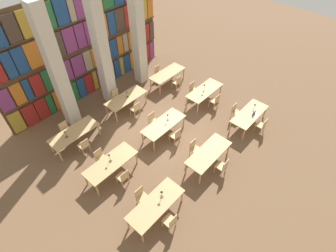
{
  "coord_description": "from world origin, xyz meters",
  "views": [
    {
      "loc": [
        -6.45,
        -6.04,
        9.41
      ],
      "look_at": [
        0.0,
        -0.27,
        0.7
      ],
      "focal_mm": 28.0,
      "sensor_mm": 36.0,
      "label": 1
    }
  ],
  "objects_px": {
    "chair_8": "(176,135)",
    "chair_16": "(177,82)",
    "chair_14": "(136,109)",
    "chair_5": "(235,111)",
    "reading_table_1": "(209,154)",
    "laptop": "(255,115)",
    "desk_lamp_3": "(168,116)",
    "reading_table_0": "(156,205)",
    "reading_table_4": "(164,125)",
    "desk_lamp_4": "(204,86)",
    "chair_6": "(123,177)",
    "reading_table_3": "(111,163)",
    "reading_table_7": "(126,99)",
    "chair_12": "(84,145)",
    "chair_17": "(159,72)",
    "pillar_right": "(138,33)",
    "chair_15": "(117,97)",
    "reading_table_2": "(249,115)",
    "desk_lamp_5": "(65,133)",
    "chair_0": "(171,221)",
    "chair_2": "(222,166)",
    "pillar_center": "(101,50)",
    "pillar_left": "(57,71)",
    "reading_table_5": "(205,91)",
    "desk_lamp_6": "(127,93)",
    "chair_13": "(66,129)",
    "chair_10": "(215,100)",
    "desk_lamp_1": "(255,106)",
    "chair_1": "(142,196)",
    "chair_9": "(153,121)",
    "reading_table_6": "(74,133)",
    "chair_3": "(194,148)",
    "reading_table_8": "(168,74)",
    "chair_7": "(101,158)",
    "chair_11": "(193,89)",
    "desk_lamp_0": "(162,193)",
    "desk_lamp_2": "(109,156)"
  },
  "relations": [
    {
      "from": "chair_10",
      "to": "reading_table_4",
      "type": "bearing_deg",
      "value": 168.93
    },
    {
      "from": "reading_table_5",
      "to": "chair_10",
      "type": "relative_size",
      "value": 2.61
    },
    {
      "from": "chair_14",
      "to": "desk_lamp_5",
      "type": "bearing_deg",
      "value": 170.39
    },
    {
      "from": "desk_lamp_6",
      "to": "chair_11",
      "type": "bearing_deg",
      "value": -31.33
    },
    {
      "from": "chair_14",
      "to": "chair_5",
      "type": "bearing_deg",
      "value": -50.6
    },
    {
      "from": "reading_table_0",
      "to": "reading_table_4",
      "type": "height_order",
      "value": "same"
    },
    {
      "from": "chair_0",
      "to": "chair_2",
      "type": "bearing_deg",
      "value": -0.65
    },
    {
      "from": "pillar_left",
      "to": "reading_table_5",
      "type": "bearing_deg",
      "value": -35.2
    },
    {
      "from": "desk_lamp_6",
      "to": "chair_13",
      "type": "bearing_deg",
      "value": 168.81
    },
    {
      "from": "pillar_center",
      "to": "chair_12",
      "type": "relative_size",
      "value": 6.9
    },
    {
      "from": "reading_table_0",
      "to": "chair_10",
      "type": "relative_size",
      "value": 2.61
    },
    {
      "from": "chair_6",
      "to": "reading_table_7",
      "type": "xyz_separation_m",
      "value": [
        3.24,
        3.42,
        0.23
      ]
    },
    {
      "from": "chair_6",
      "to": "reading_table_4",
      "type": "height_order",
      "value": "chair_6"
    },
    {
      "from": "chair_7",
      "to": "desk_lamp_5",
      "type": "bearing_deg",
      "value": -77.7
    },
    {
      "from": "chair_12",
      "to": "chair_5",
      "type": "bearing_deg",
      "value": -30.73
    },
    {
      "from": "desk_lamp_3",
      "to": "chair_14",
      "type": "xyz_separation_m",
      "value": [
        -0.23,
        2.03,
        -0.58
      ]
    },
    {
      "from": "reading_table_3",
      "to": "desk_lamp_3",
      "type": "relative_size",
      "value": 5.49
    },
    {
      "from": "chair_8",
      "to": "reading_table_7",
      "type": "relative_size",
      "value": 0.38
    },
    {
      "from": "reading_table_1",
      "to": "desk_lamp_4",
      "type": "height_order",
      "value": "desk_lamp_4"
    },
    {
      "from": "pillar_right",
      "to": "reading_table_7",
      "type": "height_order",
      "value": "pillar_right"
    },
    {
      "from": "desk_lamp_2",
      "to": "reading_table_3",
      "type": "bearing_deg",
      "value": -126.85
    },
    {
      "from": "chair_15",
      "to": "reading_table_4",
      "type": "bearing_deg",
      "value": 88.95
    },
    {
      "from": "laptop",
      "to": "chair_6",
      "type": "bearing_deg",
      "value": 160.75
    },
    {
      "from": "chair_6",
      "to": "desk_lamp_3",
      "type": "height_order",
      "value": "desk_lamp_3"
    },
    {
      "from": "chair_8",
      "to": "chair_9",
      "type": "distance_m",
      "value": 1.47
    },
    {
      "from": "chair_13",
      "to": "chair_15",
      "type": "relative_size",
      "value": 1.0
    },
    {
      "from": "reading_table_1",
      "to": "reading_table_6",
      "type": "height_order",
      "value": "same"
    },
    {
      "from": "pillar_center",
      "to": "laptop",
      "type": "height_order",
      "value": "pillar_center"
    },
    {
      "from": "chair_3",
      "to": "desk_lamp_5",
      "type": "distance_m",
      "value": 5.74
    },
    {
      "from": "chair_9",
      "to": "desk_lamp_6",
      "type": "bearing_deg",
      "value": -94.56
    },
    {
      "from": "desk_lamp_0",
      "to": "laptop",
      "type": "bearing_deg",
      "value": -3.5
    },
    {
      "from": "pillar_center",
      "to": "reading_table_4",
      "type": "distance_m",
      "value": 4.73
    },
    {
      "from": "reading_table_1",
      "to": "chair_5",
      "type": "height_order",
      "value": "chair_5"
    },
    {
      "from": "desk_lamp_4",
      "to": "chair_15",
      "type": "distance_m",
      "value": 4.73
    },
    {
      "from": "desk_lamp_5",
      "to": "chair_14",
      "type": "xyz_separation_m",
      "value": [
        3.59,
        -0.61,
        -0.56
      ]
    },
    {
      "from": "desk_lamp_1",
      "to": "chair_15",
      "type": "distance_m",
      "value": 7.17
    },
    {
      "from": "reading_table_2",
      "to": "chair_5",
      "type": "height_order",
      "value": "chair_5"
    },
    {
      "from": "laptop",
      "to": "desk_lamp_3",
      "type": "xyz_separation_m",
      "value": [
        -3.09,
        2.93,
        0.24
      ]
    },
    {
      "from": "chair_0",
      "to": "reading_table_1",
      "type": "relative_size",
      "value": 0.38
    },
    {
      "from": "chair_12",
      "to": "chair_17",
      "type": "distance_m",
      "value": 6.62
    },
    {
      "from": "chair_6",
      "to": "reading_table_5",
      "type": "bearing_deg",
      "value": 6.42
    },
    {
      "from": "chair_15",
      "to": "reading_table_2",
      "type": "bearing_deg",
      "value": 117.85
    },
    {
      "from": "chair_2",
      "to": "desk_lamp_5",
      "type": "bearing_deg",
      "value": 120.47
    },
    {
      "from": "laptop",
      "to": "chair_16",
      "type": "height_order",
      "value": "laptop"
    },
    {
      "from": "chair_1",
      "to": "chair_13",
      "type": "height_order",
      "value": "same"
    },
    {
      "from": "reading_table_7",
      "to": "chair_16",
      "type": "xyz_separation_m",
      "value": [
        3.15,
        -0.83,
        -0.23
      ]
    },
    {
      "from": "reading_table_0",
      "to": "desk_lamp_1",
      "type": "xyz_separation_m",
      "value": [
        6.85,
        -0.13,
        0.37
      ]
    },
    {
      "from": "pillar_left",
      "to": "reading_table_8",
      "type": "relative_size",
      "value": 2.64
    },
    {
      "from": "chair_8",
      "to": "chair_16",
      "type": "xyz_separation_m",
      "value": [
        3.24,
        2.68,
        0.0
      ]
    },
    {
      "from": "reading_table_3",
      "to": "chair_15",
      "type": "relative_size",
      "value": 2.61
    }
  ]
}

